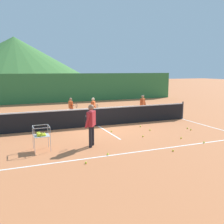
{
  "coord_description": "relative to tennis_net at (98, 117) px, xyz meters",
  "views": [
    {
      "loc": [
        -4.34,
        -12.55,
        2.93
      ],
      "look_at": [
        0.27,
        -1.28,
        0.93
      ],
      "focal_mm": 41.16,
      "sensor_mm": 36.0,
      "label": 1
    }
  ],
  "objects": [
    {
      "name": "tennis_ball_7",
      "position": [
        3.96,
        -2.31,
        -0.47
      ],
      "size": [
        0.07,
        0.07,
        0.07
      ],
      "primitive_type": "sphere",
      "color": "yellow",
      "rests_on": "ground"
    },
    {
      "name": "student_2",
      "position": [
        3.74,
        1.98,
        0.3
      ],
      "size": [
        0.53,
        0.43,
        1.33
      ],
      "color": "black",
      "rests_on": "ground"
    },
    {
      "name": "student_0",
      "position": [
        -0.82,
        2.64,
        0.27
      ],
      "size": [
        0.42,
        0.6,
        1.27
      ],
      "color": "silver",
      "rests_on": "ground"
    },
    {
      "name": "line_service_center",
      "position": [
        0.0,
        0.0,
        -0.5
      ],
      "size": [
        0.08,
        5.8,
        0.01
      ],
      "primitive_type": "cube",
      "color": "white",
      "rests_on": "ground"
    },
    {
      "name": "hill_0",
      "position": [
        -2.14,
        56.39,
        4.99
      ],
      "size": [
        39.52,
        39.52,
        10.99
      ],
      "primitive_type": "cone",
      "color": "#427A38",
      "rests_on": "ground"
    },
    {
      "name": "ball_cart",
      "position": [
        -3.3,
        -3.11,
        0.09
      ],
      "size": [
        0.58,
        0.58,
        0.9
      ],
      "color": "#B7B7BC",
      "rests_on": "ground"
    },
    {
      "name": "student_1",
      "position": [
        0.27,
        1.63,
        0.3
      ],
      "size": [
        0.44,
        0.72,
        1.33
      ],
      "color": "silver",
      "rests_on": "ground"
    },
    {
      "name": "line_baseline_near",
      "position": [
        0.0,
        -4.64,
        -0.5
      ],
      "size": [
        10.69,
        0.08,
        0.01
      ],
      "primitive_type": "cube",
      "color": "white",
      "rests_on": "ground"
    },
    {
      "name": "tennis_ball_5",
      "position": [
        2.0,
        -1.95,
        -0.47
      ],
      "size": [
        0.07,
        0.07,
        0.07
      ],
      "primitive_type": "sphere",
      "color": "yellow",
      "rests_on": "ground"
    },
    {
      "name": "line_baseline_far",
      "position": [
        0.0,
        6.28,
        -0.5
      ],
      "size": [
        10.69,
        0.08,
        0.01
      ],
      "primitive_type": "cube",
      "color": "white",
      "rests_on": "ground"
    },
    {
      "name": "tennis_ball_2",
      "position": [
        3.91,
        -2.63,
        -0.47
      ],
      "size": [
        0.07,
        0.07,
        0.07
      ],
      "primitive_type": "sphere",
      "color": "yellow",
      "rests_on": "ground"
    },
    {
      "name": "tennis_ball_3",
      "position": [
        2.48,
        -3.74,
        -0.47
      ],
      "size": [
        0.07,
        0.07,
        0.07
      ],
      "primitive_type": "sphere",
      "color": "yellow",
      "rests_on": "ground"
    },
    {
      "name": "tennis_net",
      "position": [
        0.0,
        0.0,
        0.0
      ],
      "size": [
        10.88,
        0.08,
        1.05
      ],
      "color": "#333338",
      "rests_on": "ground"
    },
    {
      "name": "line_sideline_east",
      "position": [
        5.35,
        0.0,
        -0.5
      ],
      "size": [
        0.08,
        10.91,
        0.01
      ],
      "primitive_type": "cube",
      "color": "white",
      "rests_on": "ground"
    },
    {
      "name": "tennis_ball_4",
      "position": [
        1.97,
        -1.02,
        -0.47
      ],
      "size": [
        0.07,
        0.07,
        0.07
      ],
      "primitive_type": "sphere",
      "color": "yellow",
      "rests_on": "ground"
    },
    {
      "name": "tennis_ball_9",
      "position": [
        -1.24,
        -4.57,
        -0.47
      ],
      "size": [
        0.07,
        0.07,
        0.07
      ],
      "primitive_type": "sphere",
      "color": "yellow",
      "rests_on": "ground"
    },
    {
      "name": "tennis_ball_8",
      "position": [
        -2.18,
        -5.08,
        -0.47
      ],
      "size": [
        0.07,
        0.07,
        0.07
      ],
      "primitive_type": "sphere",
      "color": "yellow",
      "rests_on": "ground"
    },
    {
      "name": "tennis_ball_10",
      "position": [
        2.92,
        -4.65,
        -0.47
      ],
      "size": [
        0.07,
        0.07,
        0.07
      ],
      "primitive_type": "sphere",
      "color": "yellow",
      "rests_on": "ground"
    },
    {
      "name": "instructor",
      "position": [
        -1.44,
        -3.34,
        0.48
      ],
      "size": [
        0.55,
        0.82,
        1.64
      ],
      "color": "black",
      "rests_on": "ground"
    },
    {
      "name": "tennis_ball_0",
      "position": [
        0.16,
        -1.45,
        -0.47
      ],
      "size": [
        0.07,
        0.07,
        0.07
      ],
      "primitive_type": "sphere",
      "color": "yellow",
      "rests_on": "ground"
    },
    {
      "name": "tennis_ball_6",
      "position": [
        1.1,
        -2.87,
        -0.47
      ],
      "size": [
        0.07,
        0.07,
        0.07
      ],
      "primitive_type": "sphere",
      "color": "yellow",
      "rests_on": "ground"
    },
    {
      "name": "windscreen_fence",
      "position": [
        0.0,
        10.8,
        0.81
      ],
      "size": [
        23.52,
        0.08,
        2.62
      ],
      "primitive_type": "cube",
      "color": "#33753D",
      "rests_on": "ground"
    },
    {
      "name": "ground_plane",
      "position": [
        0.0,
        0.0,
        -0.5
      ],
      "size": [
        120.0,
        120.0,
        0.0
      ],
      "primitive_type": "plane",
      "color": "#C67042"
    },
    {
      "name": "tennis_ball_1",
      "position": [
        1.11,
        -5.08,
        -0.47
      ],
      "size": [
        0.07,
        0.07,
        0.07
      ],
      "primitive_type": "sphere",
      "color": "yellow",
      "rests_on": "ground"
    }
  ]
}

